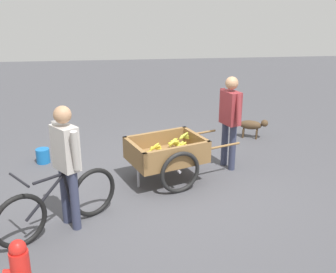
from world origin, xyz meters
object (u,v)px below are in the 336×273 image
at_px(cyclist_person, 66,157).
at_px(fire_hydrant, 21,272).
at_px(dog, 252,125).
at_px(fruit_cart, 167,155).
at_px(vendor_person, 230,115).
at_px(bicycle, 59,204).
at_px(plastic_bucket, 43,156).

bearing_deg(cyclist_person, fire_hydrant, 76.76).
bearing_deg(dog, fruit_cart, 42.42).
bearing_deg(fruit_cart, fire_hydrant, 56.15).
relative_size(vendor_person, fire_hydrant, 2.29).
distance_m(fruit_cart, fire_hydrant, 2.95).
bearing_deg(cyclist_person, dog, -138.38).
bearing_deg(vendor_person, fire_hydrant, 46.44).
bearing_deg(dog, bicycle, 41.49).
height_order(fire_hydrant, plastic_bucket, fire_hydrant).
relative_size(cyclist_person, dog, 2.48).
distance_m(bicycle, dog, 4.49).
relative_size(fire_hydrant, plastic_bucket, 2.69).
bearing_deg(vendor_person, fruit_cart, 20.64).
bearing_deg(fire_hydrant, cyclist_person, -103.24).
distance_m(vendor_person, cyclist_person, 2.85).
relative_size(bicycle, dog, 2.14).
distance_m(cyclist_person, fire_hydrant, 1.47).
height_order(dog, plastic_bucket, dog).
xyz_separation_m(fire_hydrant, plastic_bucket, (0.40, -3.38, -0.21)).
relative_size(dog, plastic_bucket, 2.52).
bearing_deg(dog, fire_hydrant, 49.73).
xyz_separation_m(bicycle, cyclist_person, (-0.12, -0.09, 0.57)).
bearing_deg(vendor_person, plastic_bucket, -9.82).
bearing_deg(cyclist_person, bicycle, 37.88).
xyz_separation_m(vendor_person, plastic_bucket, (3.10, -0.54, -0.79)).
height_order(cyclist_person, dog, cyclist_person).
relative_size(fruit_cart, vendor_person, 1.18).
height_order(dog, fire_hydrant, fire_hydrant).
relative_size(dog, fire_hydrant, 0.94).
height_order(cyclist_person, plastic_bucket, cyclist_person).
xyz_separation_m(bicycle, fire_hydrant, (0.19, 1.22, -0.02)).
xyz_separation_m(vendor_person, bicycle, (2.52, 1.63, -0.56)).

